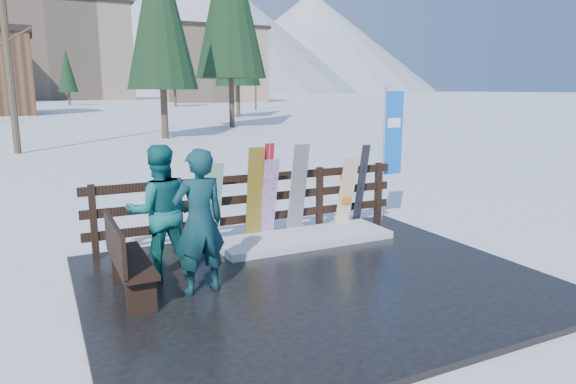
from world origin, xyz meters
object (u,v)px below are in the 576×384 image
snowboard_4 (298,190)px  snowboard_1 (212,205)px  snowboard_5 (346,193)px  bench (125,257)px  snowboard_2 (255,195)px  person_front (199,222)px  rental_flag (391,138)px  snowboard_3 (269,199)px  snowboard_0 (203,203)px  person_back (159,211)px

snowboard_4 → snowboard_1: bearing=-180.0°
snowboard_1 → snowboard_5: bearing=0.0°
bench → snowboard_2: (2.34, 1.48, 0.29)m
snowboard_1 → snowboard_2: 0.76m
snowboard_1 → snowboard_5: 2.56m
snowboard_2 → snowboard_4: bearing=0.0°
bench → person_front: 1.00m
snowboard_1 → rental_flag: 3.84m
snowboard_2 → snowboard_4: size_ratio=0.98×
person_front → snowboard_3: bearing=-141.0°
snowboard_0 → person_front: (-0.57, -1.73, 0.17)m
snowboard_1 → rental_flag: (3.72, 0.27, 0.90)m
snowboard_0 → rental_flag: (3.86, 0.27, 0.86)m
rental_flag → snowboard_4: bearing=-172.9°
person_front → person_back: bearing=-74.6°
snowboard_1 → person_front: person_front is taller
snowboard_3 → snowboard_1: bearing=180.0°
rental_flag → snowboard_1: bearing=-175.9°
snowboard_0 → snowboard_5: 2.70m
snowboard_2 → person_back: size_ratio=0.89×
snowboard_4 → snowboard_5: size_ratio=1.19×
rental_flag → person_back: 4.95m
snowboard_3 → snowboard_4: bearing=0.0°
person_back → snowboard_4: bearing=-157.0°
snowboard_1 → rental_flag: bearing=4.1°
person_back → bench: bearing=48.4°
person_front → snowboard_4: bearing=-148.9°
rental_flag → person_back: bearing=-166.0°
snowboard_0 → snowboard_1: snowboard_0 is taller
person_front → person_back: size_ratio=1.01×
snowboard_4 → person_back: 2.75m
snowboard_3 → person_back: size_ratio=0.79×
rental_flag → person_front: rental_flag is taller
snowboard_4 → person_front: bearing=-142.7°
snowboard_5 → person_front: size_ratio=0.76×
snowboard_2 → snowboard_5: size_ratio=1.17×
snowboard_1 → snowboard_2: size_ratio=0.90×
snowboard_0 → snowboard_2: snowboard_2 is taller
snowboard_3 → bench: bearing=-150.4°
snowboard_0 → snowboard_2: bearing=0.0°
snowboard_4 → rental_flag: rental_flag is taller
snowboard_4 → person_front: 2.85m
snowboard_4 → snowboard_5: (1.00, -0.00, -0.14)m
snowboard_5 → person_back: bearing=-165.7°
snowboard_5 → snowboard_4: bearing=180.0°
snowboard_5 → person_back: size_ratio=0.76×
snowboard_3 → person_back: bearing=-155.8°
snowboard_0 → snowboard_3: 1.15m
snowboard_0 → snowboard_1: size_ratio=1.04×
bench → snowboard_5: snowboard_5 is taller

